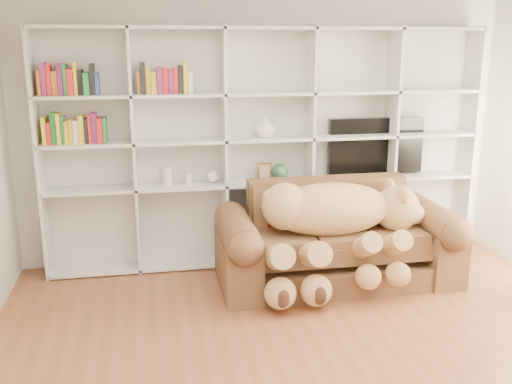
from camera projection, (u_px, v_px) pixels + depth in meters
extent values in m
plane|color=brown|center=(336.00, 382.00, 3.87)|extent=(5.00, 5.00, 0.00)
cube|color=silver|center=(264.00, 131.00, 5.91)|extent=(5.00, 0.02, 2.70)
cube|color=silver|center=(264.00, 146.00, 5.91)|extent=(4.40, 0.03, 2.40)
cube|color=silver|center=(39.00, 156.00, 5.36)|extent=(0.03, 0.35, 2.40)
cube|color=silver|center=(134.00, 153.00, 5.52)|extent=(0.03, 0.35, 2.40)
cube|color=silver|center=(224.00, 150.00, 5.68)|extent=(0.03, 0.35, 2.40)
cube|color=silver|center=(310.00, 147.00, 5.84)|extent=(0.03, 0.35, 2.40)
cube|color=silver|center=(390.00, 144.00, 6.00)|extent=(0.03, 0.35, 2.40)
cube|color=silver|center=(467.00, 142.00, 6.15)|extent=(0.03, 0.35, 2.40)
cube|color=silver|center=(267.00, 257.00, 6.06)|extent=(4.40, 0.35, 0.03)
cube|color=silver|center=(267.00, 182.00, 5.85)|extent=(4.40, 0.35, 0.03)
cube|color=silver|center=(268.00, 139.00, 5.73)|extent=(4.40, 0.35, 0.03)
cube|color=silver|center=(268.00, 93.00, 5.62)|extent=(4.40, 0.35, 0.03)
cube|color=silver|center=(268.00, 28.00, 5.46)|extent=(4.40, 0.35, 0.03)
cube|color=brown|center=(336.00, 270.00, 5.49)|extent=(2.14, 0.87, 0.22)
cube|color=brown|center=(338.00, 238.00, 5.38)|extent=(1.59, 0.71, 0.31)
cube|color=brown|center=(326.00, 204.00, 5.71)|extent=(1.59, 0.20, 0.56)
cube|color=brown|center=(238.00, 261.00, 5.27)|extent=(0.33, 0.97, 0.56)
cube|color=brown|center=(430.00, 247.00, 5.61)|extent=(0.33, 0.97, 0.56)
cylinder|color=brown|center=(238.00, 232.00, 5.20)|extent=(0.33, 0.92, 0.33)
cylinder|color=brown|center=(432.00, 220.00, 5.54)|extent=(0.33, 0.92, 0.33)
ellipsoid|color=tan|center=(331.00, 209.00, 5.26)|extent=(1.14, 0.55, 0.49)
sphere|color=tan|center=(285.00, 206.00, 5.17)|extent=(0.43, 0.43, 0.43)
sphere|color=tan|center=(397.00, 209.00, 5.38)|extent=(0.43, 0.43, 0.43)
sphere|color=beige|center=(413.00, 214.00, 5.43)|extent=(0.22, 0.22, 0.22)
sphere|color=#3C2215|center=(421.00, 214.00, 5.45)|extent=(0.07, 0.07, 0.07)
ellipsoid|color=tan|center=(403.00, 195.00, 5.19)|extent=(0.10, 0.17, 0.17)
ellipsoid|color=tan|center=(389.00, 187.00, 5.48)|extent=(0.10, 0.17, 0.17)
sphere|color=tan|center=(270.00, 198.00, 5.12)|extent=(0.15, 0.15, 0.15)
cylinder|color=tan|center=(363.00, 247.00, 5.04)|extent=(0.19, 0.53, 0.38)
cylinder|color=tan|center=(392.00, 245.00, 5.09)|extent=(0.19, 0.53, 0.38)
cylinder|color=tan|center=(276.00, 257.00, 4.91)|extent=(0.22, 0.61, 0.45)
cylinder|color=tan|center=(311.00, 255.00, 4.97)|extent=(0.22, 0.61, 0.45)
sphere|color=tan|center=(369.00, 277.00, 4.94)|extent=(0.23, 0.23, 0.23)
sphere|color=tan|center=(398.00, 275.00, 4.99)|extent=(0.23, 0.23, 0.23)
sphere|color=tan|center=(280.00, 293.00, 4.82)|extent=(0.28, 0.28, 0.28)
sphere|color=tan|center=(316.00, 290.00, 4.87)|extent=(0.28, 0.28, 0.28)
cube|color=maroon|center=(283.00, 212.00, 5.45)|extent=(0.43, 0.35, 0.40)
cube|color=black|center=(376.00, 146.00, 6.02)|extent=(1.03, 0.08, 0.59)
cube|color=black|center=(374.00, 173.00, 6.10)|extent=(0.34, 0.18, 0.04)
cube|color=brown|center=(264.00, 171.00, 5.81)|extent=(0.14, 0.04, 0.18)
sphere|color=#2A5237|center=(280.00, 172.00, 5.85)|extent=(0.17, 0.17, 0.17)
cylinder|color=silver|center=(168.00, 176.00, 5.64)|extent=(0.11, 0.11, 0.18)
cylinder|color=silver|center=(188.00, 179.00, 5.69)|extent=(0.07, 0.07, 0.11)
sphere|color=white|center=(213.00, 176.00, 5.73)|extent=(0.13, 0.13, 0.13)
imported|color=white|center=(265.00, 127.00, 5.70)|extent=(0.25, 0.25, 0.21)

